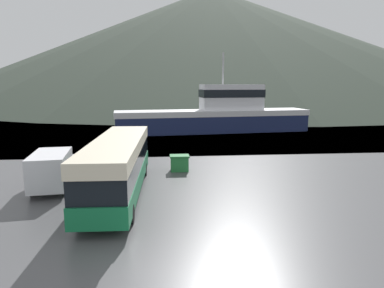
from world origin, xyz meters
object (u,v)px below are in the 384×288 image
(storage_bin, at_px, (179,163))
(small_boat, at_px, (288,122))
(delivery_van, at_px, (53,168))
(tour_bus, at_px, (118,164))
(fishing_boat, at_px, (217,114))

(storage_bin, height_order, small_boat, storage_bin)
(delivery_van, bearing_deg, tour_bus, -30.27)
(tour_bus, height_order, delivery_van, tour_bus)
(tour_bus, distance_m, fishing_boat, 27.43)
(tour_bus, xyz_separation_m, small_boat, (21.74, 31.38, -1.36))
(tour_bus, distance_m, storage_bin, 6.53)
(small_boat, bearing_deg, storage_bin, 77.34)
(storage_bin, bearing_deg, delivery_van, -156.70)
(small_boat, bearing_deg, delivery_van, 70.64)
(fishing_boat, relative_size, small_boat, 3.84)
(delivery_van, bearing_deg, small_boat, 41.90)
(fishing_boat, relative_size, storage_bin, 18.49)
(storage_bin, bearing_deg, tour_bus, -125.65)
(delivery_van, height_order, storage_bin, delivery_van)
(tour_bus, relative_size, small_boat, 1.79)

